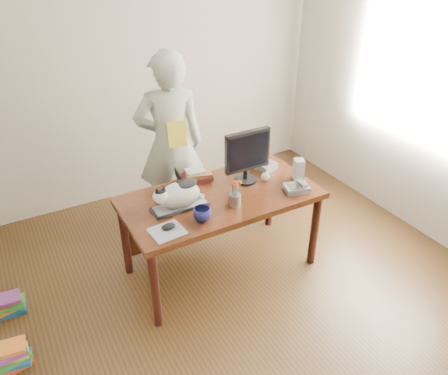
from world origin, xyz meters
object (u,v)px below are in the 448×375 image
Objects in this scene: cat at (178,194)px; speaker at (299,170)px; book_pile_b at (8,305)px; desk at (217,206)px; book_stack at (197,175)px; pen_cup at (235,198)px; monitor at (247,154)px; coffee_mug at (202,214)px; keyboard at (180,206)px; person at (170,144)px; baseball at (265,177)px; calculator at (264,165)px; phone at (297,188)px; mouse at (168,226)px; book_pile_a at (12,356)px.

speaker is (1.09, -0.08, -0.03)m from cat.
cat reaches higher than book_pile_b.
book_stack is at bearing 100.61° from desk.
desk is 0.33m from pen_cup.
monitor is 2.50× the size of speaker.
monitor reaches higher than desk.
coffee_mug is at bearing -169.59° from pen_cup.
cat is 2.31× the size of speaker.
person is at bearing 72.25° from keyboard.
book_pile_b is (-1.64, -0.49, -0.81)m from person.
pen_cup reaches higher than speaker.
monitor is at bearing 155.17° from baseball.
desk is at bearing -8.97° from book_pile_b.
keyboard is 1.56m from book_pile_b.
desk is 0.32m from book_stack.
coffee_mug reaches higher than keyboard.
coffee_mug is (0.07, -0.23, 0.04)m from keyboard.
coffee_mug is at bearing -164.45° from calculator.
cat is at bearing -167.43° from desk.
baseball is (0.42, 0.21, -0.02)m from pen_cup.
cat reaches higher than phone.
cat reaches higher than speaker.
coffee_mug is 0.55× the size of calculator.
monitor is at bearing 29.47° from coffee_mug.
mouse is at bearing -171.08° from calculator.
person is at bearing 78.85° from coffee_mug.
book_stack is (-0.50, 0.31, 0.00)m from baseball.
keyboard is at bearing 8.04° from book_pile_a.
cat is 1.58× the size of book_pile_a.
monitor is at bearing -23.83° from book_stack.
monitor is at bearing 15.73° from mouse.
cat is 0.83m from baseball.
speaker reaches higher than keyboard.
coffee_mug is at bearing -150.37° from monitor.
keyboard is at bearing 155.81° from pen_cup.
speaker reaches higher than book_pile_a.
keyboard is 1.81× the size of calculator.
person is (-0.79, 0.93, 0.04)m from speaker.
phone is 2.43m from book_pile_a.
speaker is at bearing 66.81° from phone.
pen_cup reaches higher than book_pile_b.
keyboard is 1.56m from book_pile_a.
monitor reaches higher than book_pile_b.
book_pile_a is (-1.37, -0.19, -0.79)m from cat.
person reaches higher than book_stack.
book_pile_a is (-1.67, -1.04, -0.79)m from person.
keyboard reaches higher than book_pile_b.
phone is at bearing 134.98° from person.
pen_cup is 1.03m from person.
keyboard is 3.94× the size of mouse.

